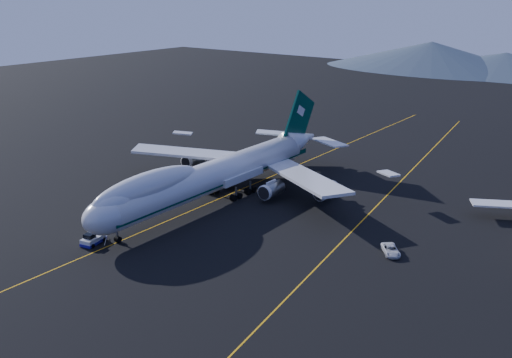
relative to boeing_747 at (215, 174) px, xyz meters
The scene contains 6 objects.
ground 5.81m from the boeing_747, 90.00° to the right, with size 500.00×500.00×0.00m, color black.
taxiway_line_main 5.80m from the boeing_747, 90.00° to the right, with size 0.25×220.00×0.01m, color #EEA50E.
taxiway_line_side 32.14m from the boeing_747, 18.38° to the left, with size 0.25×200.00×0.01m, color #EEA50E.
boeing_747 is the anchor object (origin of this frame).
pushback_tug 30.14m from the boeing_747, 95.80° to the right, with size 3.34×4.95×1.99m.
service_van 41.11m from the boeing_747, ahead, with size 2.43×5.27×1.46m, color silver.
Camera 1 is at (75.18, -85.77, 42.44)m, focal length 40.00 mm.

